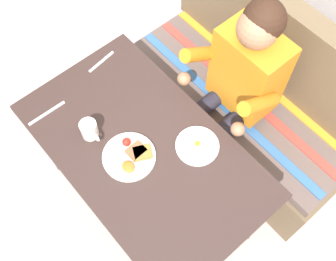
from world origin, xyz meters
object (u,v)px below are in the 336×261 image
(plate_eggs, at_px, (197,146))
(plate_breakfast, at_px, (131,156))
(coffee_mug, at_px, (89,130))
(knife, at_px, (47,113))
(table, at_px, (144,156))
(couch, at_px, (245,102))
(person, at_px, (238,81))
(fork, at_px, (101,62))

(plate_eggs, bearing_deg, plate_breakfast, -121.04)
(coffee_mug, height_order, knife, coffee_mug)
(table, bearing_deg, couch, 90.00)
(table, xyz_separation_m, couch, (0.00, 0.76, -0.32))
(table, distance_m, person, 0.60)
(couch, distance_m, knife, 1.16)
(table, distance_m, fork, 0.55)
(person, bearing_deg, table, -92.24)
(plate_breakfast, distance_m, coffee_mug, 0.23)
(plate_eggs, bearing_deg, couch, 105.23)
(table, relative_size, coffee_mug, 10.17)
(knife, bearing_deg, table, 28.69)
(table, height_order, couch, couch)
(table, distance_m, knife, 0.51)
(plate_breakfast, relative_size, coffee_mug, 2.07)
(coffee_mug, height_order, fork, coffee_mug)
(person, height_order, plate_breakfast, person)
(plate_eggs, xyz_separation_m, fork, (-0.68, -0.05, -0.01))
(couch, xyz_separation_m, fork, (-0.52, -0.62, 0.40))
(person, bearing_deg, coffee_mug, -108.03)
(plate_breakfast, height_order, plate_eggs, plate_breakfast)
(person, relative_size, plate_breakfast, 4.97)
(coffee_mug, bearing_deg, knife, -157.98)
(plate_breakfast, xyz_separation_m, fork, (-0.52, 0.22, -0.01))
(table, xyz_separation_m, fork, (-0.52, 0.15, 0.08))
(fork, bearing_deg, couch, 42.00)
(person, xyz_separation_m, fork, (-0.55, -0.44, -0.01))
(person, height_order, coffee_mug, person)
(plate_breakfast, distance_m, fork, 0.56)
(plate_eggs, relative_size, fork, 1.19)
(table, relative_size, fork, 7.06)
(plate_eggs, bearing_deg, fork, -176.20)
(couch, bearing_deg, fork, -130.29)
(coffee_mug, bearing_deg, plate_breakfast, 18.16)
(table, height_order, coffee_mug, coffee_mug)
(plate_eggs, relative_size, knife, 1.01)
(plate_breakfast, xyz_separation_m, knife, (-0.44, -0.16, -0.01))
(table, height_order, plate_eggs, plate_eggs)
(couch, relative_size, knife, 7.20)
(plate_breakfast, xyz_separation_m, coffee_mug, (-0.21, -0.07, 0.04))
(person, distance_m, fork, 0.70)
(person, bearing_deg, plate_eggs, -71.53)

